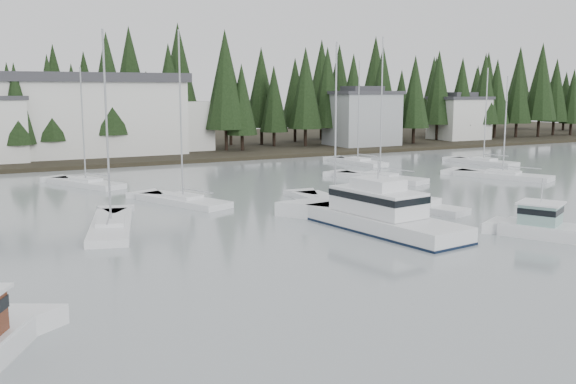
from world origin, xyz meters
name	(u,v)px	position (x,y,z in m)	size (l,w,h in m)	color
far_shore_land	(106,148)	(0.00, 97.00, 0.00)	(240.00, 54.00, 1.00)	black
conifer_treeline	(123,154)	(0.00, 86.00, 0.00)	(200.00, 22.00, 20.00)	black
house_east_a	(362,117)	(36.00, 78.00, 4.90)	(10.60, 8.48, 9.25)	#999EA0
house_east_b	(459,117)	(58.00, 80.00, 4.40)	(9.54, 7.42, 8.25)	silver
harbor_inn	(105,115)	(-2.96, 82.34, 5.78)	(29.50, 11.50, 10.90)	silver
cabin_cruiser_center	(381,218)	(3.34, 27.26, 0.80)	(5.48, 12.77, 5.31)	white
lobster_boat_teal	(558,230)	(11.82, 20.15, 0.51)	(5.91, 8.02, 4.26)	white
sailboat_0	(335,206)	(5.13, 36.04, 0.07)	(3.16, 10.99, 13.43)	white
sailboat_2	(503,177)	(29.86, 42.27, 0.05)	(6.65, 10.29, 11.18)	white
sailboat_3	(358,163)	(23.36, 60.08, 0.08)	(3.49, 9.02, 13.28)	white
sailboat_6	(111,229)	(-12.58, 35.77, 0.07)	(5.24, 10.94, 13.65)	white
sailboat_7	(86,185)	(-10.40, 56.92, 0.06)	(6.27, 9.49, 11.91)	white
sailboat_8	(483,163)	(37.36, 52.72, 0.07)	(4.04, 9.05, 12.39)	white
sailboat_9	(183,203)	(-5.17, 43.04, 0.08)	(5.91, 9.46, 14.48)	white
sailboat_11	(380,179)	(17.23, 46.79, 0.08)	(6.14, 10.31, 15.02)	white
runabout_1	(424,209)	(10.41, 31.49, 0.13)	(4.06, 7.30, 1.42)	white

